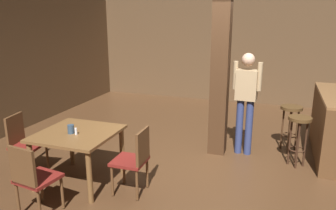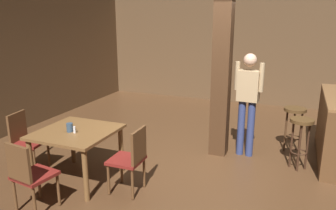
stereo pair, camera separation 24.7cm
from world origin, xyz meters
The scene contains 13 objects.
ground_plane centered at (0.00, 0.00, 0.00)m, with size 10.80×10.80×0.00m, color #4C301C.
wall_back centered at (0.00, 4.50, 1.40)m, with size 8.00×0.10×2.80m, color brown.
pillar centered at (0.12, 0.87, 1.40)m, with size 0.28×0.28×2.80m, color #422816.
dining_table centered at (-1.53, -0.82, 0.63)m, with size 1.03×1.03×0.74m.
chair_west centered at (-2.45, -0.85, 0.51)m, with size 0.48×0.48×0.89m.
chair_south centered at (-1.54, -1.71, 0.51)m, with size 0.47×0.47×0.89m.
chair_east centered at (-0.65, -0.85, 0.51)m, with size 0.43×0.43×0.89m.
napkin_cup centered at (-1.58, -0.89, 0.80)m, with size 0.09×0.09×0.12m, color #33475B.
salt_shaker centered at (-1.48, -0.91, 0.79)m, with size 0.03×0.03×0.09m, color silver.
standing_person centered at (0.55, 0.95, 1.00)m, with size 0.47×0.22×1.72m.
bar_counter centered at (1.88, 1.34, 0.55)m, with size 0.56×1.90×1.07m.
bar_stool_near centered at (1.40, 0.74, 0.60)m, with size 0.35×0.35×0.80m.
bar_stool_mid centered at (1.29, 1.38, 0.60)m, with size 0.37×0.37×0.79m.
Camera 1 is at (1.04, -4.42, 2.29)m, focal length 35.00 mm.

